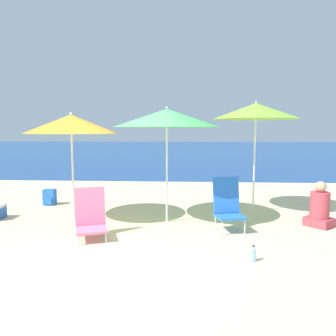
{
  "coord_description": "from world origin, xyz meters",
  "views": [
    {
      "loc": [
        1.21,
        -4.67,
        1.72
      ],
      "look_at": [
        0.84,
        1.6,
        1.0
      ],
      "focal_mm": 35.0,
      "sensor_mm": 36.0,
      "label": 1
    }
  ],
  "objects_px": {
    "beach_umbrella_orange": "(71,124)",
    "beach_chair_blue": "(228,204)",
    "beach_chair_pink": "(91,216)",
    "person_seated_near": "(320,208)",
    "beach_umbrella_lime": "(256,111)",
    "beach_umbrella_green": "(167,118)",
    "seagull": "(84,195)",
    "water_bottle": "(253,255)",
    "backpack_blue": "(50,197)"
  },
  "relations": [
    {
      "from": "beach_umbrella_orange",
      "to": "beach_chair_blue",
      "type": "height_order",
      "value": "beach_umbrella_orange"
    },
    {
      "from": "beach_chair_pink",
      "to": "person_seated_near",
      "type": "height_order",
      "value": "person_seated_near"
    },
    {
      "from": "beach_umbrella_lime",
      "to": "beach_umbrella_orange",
      "type": "bearing_deg",
      "value": -164.96
    },
    {
      "from": "beach_umbrella_green",
      "to": "seagull",
      "type": "relative_size",
      "value": 7.99
    },
    {
      "from": "beach_chair_pink",
      "to": "seagull",
      "type": "distance_m",
      "value": 2.92
    },
    {
      "from": "beach_chair_blue",
      "to": "seagull",
      "type": "relative_size",
      "value": 3.4
    },
    {
      "from": "beach_umbrella_green",
      "to": "beach_umbrella_lime",
      "type": "distance_m",
      "value": 1.97
    },
    {
      "from": "water_bottle",
      "to": "person_seated_near",
      "type": "bearing_deg",
      "value": 48.38
    },
    {
      "from": "beach_chair_blue",
      "to": "water_bottle",
      "type": "bearing_deg",
      "value": -95.46
    },
    {
      "from": "beach_umbrella_orange",
      "to": "beach_chair_blue",
      "type": "relative_size",
      "value": 2.24
    },
    {
      "from": "person_seated_near",
      "to": "backpack_blue",
      "type": "bearing_deg",
      "value": 123.52
    },
    {
      "from": "beach_umbrella_orange",
      "to": "person_seated_near",
      "type": "relative_size",
      "value": 2.49
    },
    {
      "from": "beach_chair_blue",
      "to": "water_bottle",
      "type": "relative_size",
      "value": 4.27
    },
    {
      "from": "beach_umbrella_lime",
      "to": "person_seated_near",
      "type": "relative_size",
      "value": 2.82
    },
    {
      "from": "beach_umbrella_orange",
      "to": "backpack_blue",
      "type": "xyz_separation_m",
      "value": [
        -1.06,
        1.38,
        -1.66
      ]
    },
    {
      "from": "beach_umbrella_lime",
      "to": "person_seated_near",
      "type": "bearing_deg",
      "value": -44.11
    },
    {
      "from": "water_bottle",
      "to": "seagull",
      "type": "xyz_separation_m",
      "value": [
        -3.43,
        3.56,
        0.06
      ]
    },
    {
      "from": "beach_umbrella_green",
      "to": "backpack_blue",
      "type": "xyz_separation_m",
      "value": [
        -2.82,
        1.29,
        -1.76
      ]
    },
    {
      "from": "backpack_blue",
      "to": "beach_umbrella_orange",
      "type": "bearing_deg",
      "value": -52.27
    },
    {
      "from": "seagull",
      "to": "person_seated_near",
      "type": "bearing_deg",
      "value": -20.82
    },
    {
      "from": "beach_chair_blue",
      "to": "backpack_blue",
      "type": "distance_m",
      "value": 4.26
    },
    {
      "from": "beach_umbrella_orange",
      "to": "beach_chair_blue",
      "type": "distance_m",
      "value": 3.17
    },
    {
      "from": "backpack_blue",
      "to": "water_bottle",
      "type": "bearing_deg",
      "value": -37.03
    },
    {
      "from": "beach_chair_blue",
      "to": "seagull",
      "type": "xyz_separation_m",
      "value": [
        -3.25,
        2.18,
        -0.32
      ]
    },
    {
      "from": "beach_chair_blue",
      "to": "beach_chair_pink",
      "type": "bearing_deg",
      "value": -178.81
    },
    {
      "from": "beach_umbrella_green",
      "to": "water_bottle",
      "type": "height_order",
      "value": "beach_umbrella_green"
    },
    {
      "from": "beach_umbrella_orange",
      "to": "beach_chair_pink",
      "type": "distance_m",
      "value": 1.82
    },
    {
      "from": "beach_chair_pink",
      "to": "seagull",
      "type": "xyz_separation_m",
      "value": [
        -1.0,
        2.73,
        -0.21
      ]
    },
    {
      "from": "beach_umbrella_orange",
      "to": "beach_umbrella_green",
      "type": "xyz_separation_m",
      "value": [
        1.75,
        0.09,
        0.11
      ]
    },
    {
      "from": "beach_chair_blue",
      "to": "backpack_blue",
      "type": "xyz_separation_m",
      "value": [
        -3.9,
        1.69,
        -0.28
      ]
    },
    {
      "from": "beach_umbrella_green",
      "to": "person_seated_near",
      "type": "height_order",
      "value": "beach_umbrella_green"
    },
    {
      "from": "beach_umbrella_orange",
      "to": "beach_umbrella_lime",
      "type": "bearing_deg",
      "value": 15.04
    },
    {
      "from": "beach_umbrella_green",
      "to": "person_seated_near",
      "type": "bearing_deg",
      "value": -2.07
    },
    {
      "from": "beach_umbrella_orange",
      "to": "beach_umbrella_lime",
      "type": "xyz_separation_m",
      "value": [
        3.52,
        0.95,
        0.28
      ]
    },
    {
      "from": "beach_umbrella_orange",
      "to": "seagull",
      "type": "relative_size",
      "value": 7.61
    },
    {
      "from": "beach_umbrella_lime",
      "to": "seagull",
      "type": "relative_size",
      "value": 8.61
    },
    {
      "from": "beach_umbrella_green",
      "to": "seagull",
      "type": "height_order",
      "value": "beach_umbrella_green"
    },
    {
      "from": "person_seated_near",
      "to": "water_bottle",
      "type": "relative_size",
      "value": 3.83
    },
    {
      "from": "beach_chair_blue",
      "to": "beach_umbrella_lime",
      "type": "bearing_deg",
      "value": 48.62
    },
    {
      "from": "beach_umbrella_orange",
      "to": "backpack_blue",
      "type": "height_order",
      "value": "beach_umbrella_orange"
    },
    {
      "from": "water_bottle",
      "to": "seagull",
      "type": "bearing_deg",
      "value": 133.92
    },
    {
      "from": "backpack_blue",
      "to": "seagull",
      "type": "distance_m",
      "value": 0.81
    },
    {
      "from": "beach_chair_pink",
      "to": "backpack_blue",
      "type": "relative_size",
      "value": 2.2
    },
    {
      "from": "beach_umbrella_green",
      "to": "beach_chair_blue",
      "type": "height_order",
      "value": "beach_umbrella_green"
    },
    {
      "from": "beach_umbrella_lime",
      "to": "water_bottle",
      "type": "bearing_deg",
      "value": -100.94
    },
    {
      "from": "person_seated_near",
      "to": "water_bottle",
      "type": "bearing_deg",
      "value": -174.12
    },
    {
      "from": "beach_umbrella_orange",
      "to": "beach_chair_pink",
      "type": "xyz_separation_m",
      "value": [
        0.58,
        -0.87,
        -1.48
      ]
    },
    {
      "from": "beach_umbrella_lime",
      "to": "seagull",
      "type": "xyz_separation_m",
      "value": [
        -3.94,
        0.92,
        -1.97
      ]
    },
    {
      "from": "beach_umbrella_green",
      "to": "seagull",
      "type": "bearing_deg",
      "value": 140.73
    },
    {
      "from": "beach_umbrella_orange",
      "to": "seagull",
      "type": "bearing_deg",
      "value": 102.69
    }
  ]
}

